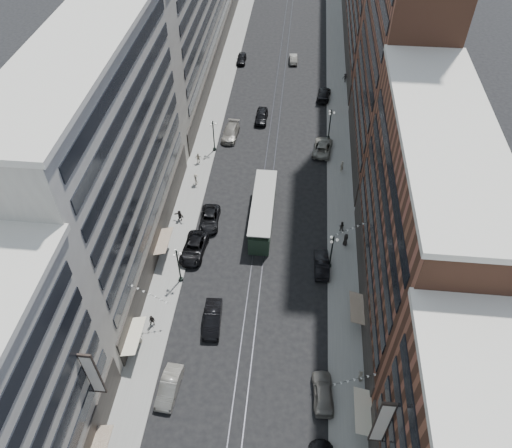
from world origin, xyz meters
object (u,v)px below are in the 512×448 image
at_px(car_1, 169,387).
at_px(pedestrian_2, 152,321).
at_px(car_11, 323,147).
at_px(car_12, 324,94).
at_px(car_10, 321,264).
at_px(lamppost_sw_far, 178,265).
at_px(lamppost_sw_mid, 214,135).
at_px(lamppost_se_far, 332,251).
at_px(car_8, 231,132).
at_px(lamppost_se_mid, 330,123).
at_px(car_14, 293,59).
at_px(pedestrian_8, 342,166).
at_px(car_2, 194,248).
at_px(pedestrian_7, 342,226).
at_px(car_4, 323,393).
at_px(car_5, 212,319).
at_px(car_9, 241,59).
at_px(pedestrian_5, 180,215).
at_px(pedestrian_extra_0, 346,239).
at_px(pedestrian_9, 345,78).
at_px(car_13, 261,116).
at_px(pedestrian_extra_1, 196,179).
at_px(pedestrian_4, 361,376).
at_px(pedestrian_1, 138,337).
at_px(car_7, 210,219).
at_px(streetcar, 263,212).

distance_m(car_1, pedestrian_2, 8.46).
relative_size(car_11, car_12, 1.09).
height_order(car_1, car_10, car_1).
relative_size(lamppost_sw_far, lamppost_sw_mid, 1.00).
relative_size(lamppost_se_far, car_8, 0.94).
height_order(lamppost_se_far, lamppost_se_mid, same).
distance_m(car_14, pedestrian_8, 36.06).
xyz_separation_m(car_2, pedestrian_7, (19.23, 5.83, 0.10)).
height_order(car_8, car_10, car_8).
relative_size(lamppost_sw_mid, car_2, 0.90).
distance_m(car_4, car_5, 14.84).
relative_size(car_9, pedestrian_5, 2.68).
bearing_deg(lamppost_se_far, pedestrian_extra_0, 62.63).
xyz_separation_m(pedestrian_7, pedestrian_9, (1.67, 40.37, 0.09)).
height_order(car_12, car_13, car_13).
xyz_separation_m(car_4, pedestrian_extra_0, (2.89, 21.59, 0.23)).
distance_m(car_4, pedestrian_extra_1, 37.06).
height_order(lamppost_se_far, car_10, lamppost_se_far).
xyz_separation_m(car_14, pedestrian_7, (8.63, -47.86, 0.23)).
distance_m(lamppost_sw_mid, pedestrian_4, 44.06).
xyz_separation_m(pedestrian_1, pedestrian_5, (0.59, 19.60, -0.09)).
xyz_separation_m(lamppost_sw_far, car_11, (17.44, 28.54, -2.26)).
distance_m(lamppost_sw_far, car_12, 48.30).
bearing_deg(car_10, car_9, -75.65).
height_order(pedestrian_1, car_13, pedestrian_1).
distance_m(car_2, car_8, 26.39).
distance_m(car_5, pedestrian_9, 59.19).
height_order(car_2, car_10, car_2).
xyz_separation_m(car_2, car_5, (4.14, -10.57, 0.04)).
bearing_deg(car_7, car_1, -93.01).
height_order(car_2, pedestrian_8, pedestrian_8).
bearing_deg(car_12, car_10, 96.27).
height_order(lamppost_se_mid, car_5, lamppost_se_mid).
height_order(car_2, car_13, car_13).
bearing_deg(car_4, pedestrian_9, -97.87).
height_order(lamppost_sw_far, pedestrian_extra_1, lamppost_sw_far).
xyz_separation_m(car_14, pedestrian_8, (8.95, -34.93, 0.38)).
height_order(pedestrian_4, pedestrian_9, pedestrian_9).
bearing_deg(car_2, car_5, -64.22).
bearing_deg(car_8, lamppost_sw_mid, -113.21).
distance_m(car_1, pedestrian_5, 25.27).
bearing_deg(lamppost_se_far, pedestrian_8, 84.30).
bearing_deg(pedestrian_4, pedestrian_extra_1, 19.91).
xyz_separation_m(lamppost_se_far, car_11, (-0.96, 24.54, -2.26)).
distance_m(pedestrian_4, car_8, 46.74).
xyz_separation_m(streetcar, pedestrian_extra_1, (-10.57, 6.68, -0.60)).
bearing_deg(car_4, pedestrian_8, -98.47).
distance_m(car_1, car_7, 24.87).
relative_size(pedestrian_2, pedestrian_extra_1, 0.86).
height_order(car_5, car_11, car_5).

